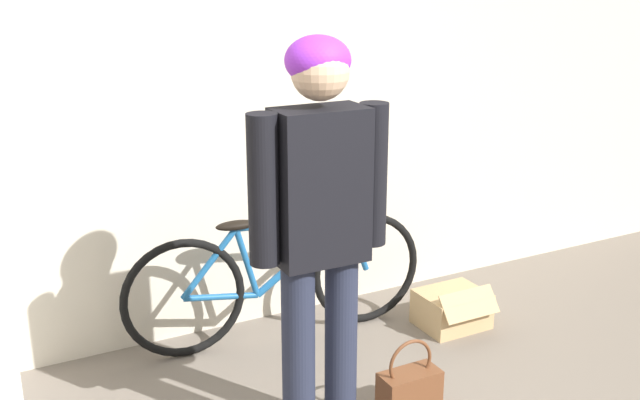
% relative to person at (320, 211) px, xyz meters
% --- Properties ---
extents(wall_back, '(8.00, 0.07, 2.60)m').
position_rel_person_xyz_m(wall_back, '(-0.15, 1.23, 0.25)').
color(wall_back, beige).
rests_on(wall_back, ground_plane).
extents(person, '(0.61, 0.25, 1.75)m').
position_rel_person_xyz_m(person, '(0.00, 0.00, 0.00)').
color(person, '#23283D').
rests_on(person, ground_plane).
extents(bicycle, '(1.72, 0.46, 0.73)m').
position_rel_person_xyz_m(bicycle, '(0.23, 0.92, -0.69)').
color(bicycle, black).
rests_on(bicycle, ground_plane).
extents(handbag, '(0.28, 0.14, 0.39)m').
position_rel_person_xyz_m(handbag, '(0.43, -0.06, -0.92)').
color(handbag, brown).
rests_on(handbag, ground_plane).
extents(cardboard_box, '(0.38, 0.36, 0.27)m').
position_rel_person_xyz_m(cardboard_box, '(1.17, 0.59, -0.94)').
color(cardboard_box, tan).
rests_on(cardboard_box, ground_plane).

